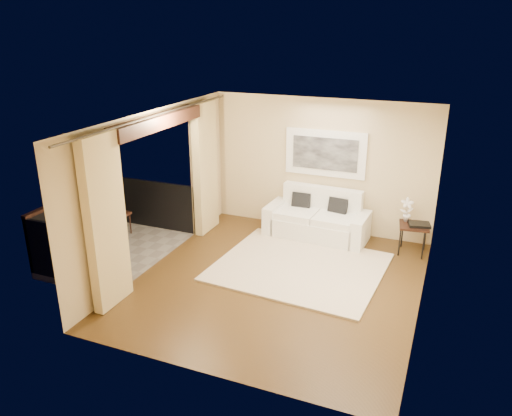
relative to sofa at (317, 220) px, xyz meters
The scene contains 18 objects.
floor 2.12m from the sofa, 92.28° to the right, with size 5.00×5.00×0.00m, color #4D3416.
room_shell 3.75m from the sofa, 136.62° to the right, with size 5.00×6.40×5.00m.
balcony 3.99m from the sofa, 148.31° to the right, with size 1.81×2.60×1.17m.
curtains 3.19m from the sofa, 136.36° to the right, with size 0.16×4.80×2.64m.
artwork 1.33m from the sofa, 90.48° to the left, with size 1.62×0.07×0.92m.
rug 1.51m from the sofa, 86.36° to the right, with size 2.80×2.44×0.04m, color beige.
sofa is the anchor object (origin of this frame).
side_table 1.86m from the sofa, ahead, with size 0.58×0.58×0.56m.
tray 1.95m from the sofa, ahead, with size 0.38×0.28×0.05m, color black.
orchid 1.74m from the sofa, ahead, with size 0.24×0.16×0.46m, color white.
bistro_table 4.17m from the sofa, 140.55° to the right, with size 0.71×0.71×0.78m.
balcony_chair_far 4.06m from the sofa, 157.26° to the right, with size 0.44×0.45×0.96m.
balcony_chair_near 4.12m from the sofa, 140.92° to the right, with size 0.42×0.42×0.86m.
ice_bucket 4.28m from the sofa, 143.17° to the right, with size 0.18×0.18×0.20m, color white.
candle 4.12m from the sofa, 141.54° to the right, with size 0.06×0.06×0.07m, color red.
vase 4.28m from the sofa, 138.61° to the right, with size 0.04×0.04×0.18m, color silver.
glass_a 4.13m from the sofa, 139.26° to the right, with size 0.06×0.06×0.12m, color silver.
glass_b 4.07m from the sofa, 139.44° to the right, with size 0.06×0.06×0.12m, color white.
Camera 1 is at (2.44, -6.92, 4.05)m, focal length 35.00 mm.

